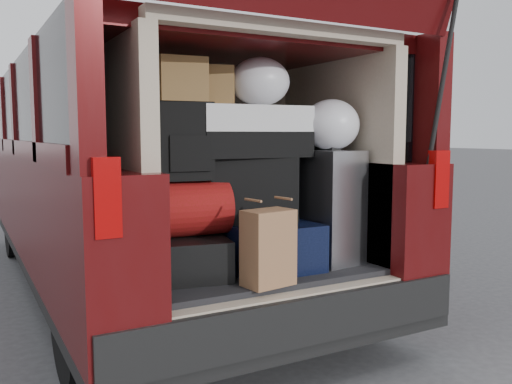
# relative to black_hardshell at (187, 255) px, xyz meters

# --- Properties ---
(ground) EXTENTS (80.00, 80.00, 0.00)m
(ground) POSITION_rel_black_hardshell_xyz_m (0.35, -0.16, -0.65)
(ground) COLOR #3A3A3C
(ground) RESTS_ON ground
(minivan) EXTENTS (1.90, 5.35, 2.77)m
(minivan) POSITION_rel_black_hardshell_xyz_m (0.35, 1.69, 0.26)
(minivan) COLOR black
(minivan) RESTS_ON ground
(load_floor) EXTENTS (1.24, 1.05, 0.55)m
(load_floor) POSITION_rel_black_hardshell_xyz_m (0.35, 0.11, -0.37)
(load_floor) COLOR black
(load_floor) RESTS_ON ground
(black_hardshell) EXTENTS (0.45, 0.56, 0.20)m
(black_hardshell) POSITION_rel_black_hardshell_xyz_m (0.00, 0.00, 0.00)
(black_hardshell) COLOR black
(black_hardshell) RESTS_ON load_floor
(navy_hardshell) EXTENTS (0.47, 0.57, 0.24)m
(navy_hardshell) POSITION_rel_black_hardshell_xyz_m (0.42, -0.03, 0.02)
(navy_hardshell) COLOR black
(navy_hardshell) RESTS_ON load_floor
(silver_roller) EXTENTS (0.30, 0.44, 0.62)m
(silver_roller) POSITION_rel_black_hardshell_xyz_m (0.79, -0.08, 0.21)
(silver_roller) COLOR white
(silver_roller) RESTS_ON load_floor
(kraft_bag) EXTENTS (0.25, 0.18, 0.36)m
(kraft_bag) POSITION_rel_black_hardshell_xyz_m (0.26, -0.36, 0.08)
(kraft_bag) COLOR #A5714A
(kraft_bag) RESTS_ON load_floor
(red_duffel) EXTENTS (0.45, 0.31, 0.28)m
(red_duffel) POSITION_rel_black_hardshell_xyz_m (-0.01, -0.01, 0.24)
(red_duffel) COLOR maroon
(red_duffel) RESTS_ON black_hardshell
(black_soft_case) EXTENTS (0.51, 0.36, 0.34)m
(black_soft_case) POSITION_rel_black_hardshell_xyz_m (0.36, 0.03, 0.31)
(black_soft_case) COLOR black
(black_soft_case) RESTS_ON navy_hardshell
(backpack) EXTENTS (0.28, 0.19, 0.38)m
(backpack) POSITION_rel_black_hardshell_xyz_m (-0.01, -0.01, 0.57)
(backpack) COLOR black
(backpack) RESTS_ON red_duffel
(twotone_duffel) EXTENTS (0.62, 0.35, 0.27)m
(twotone_duffel) POSITION_rel_black_hardshell_xyz_m (0.38, 0.02, 0.62)
(twotone_duffel) COLOR silver
(twotone_duffel) RESTS_ON black_soft_case
(grocery_sack_lower) EXTENTS (0.24, 0.21, 0.21)m
(grocery_sack_lower) POSITION_rel_black_hardshell_xyz_m (-0.02, -0.00, 0.86)
(grocery_sack_lower) COLOR brown
(grocery_sack_lower) RESTS_ON backpack
(grocery_sack_upper) EXTENTS (0.23, 0.20, 0.20)m
(grocery_sack_upper) POSITION_rel_black_hardshell_xyz_m (0.18, 0.08, 0.85)
(grocery_sack_upper) COLOR brown
(grocery_sack_upper) RESTS_ON twotone_duffel
(plastic_bag_center) EXTENTS (0.36, 0.34, 0.25)m
(plastic_bag_center) POSITION_rel_black_hardshell_xyz_m (0.43, 0.02, 0.88)
(plastic_bag_center) COLOR white
(plastic_bag_center) RESTS_ON twotone_duffel
(plastic_bag_right) EXTENTS (0.36, 0.34, 0.28)m
(plastic_bag_right) POSITION_rel_black_hardshell_xyz_m (0.80, -0.11, 0.65)
(plastic_bag_right) COLOR white
(plastic_bag_right) RESTS_ON silver_roller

